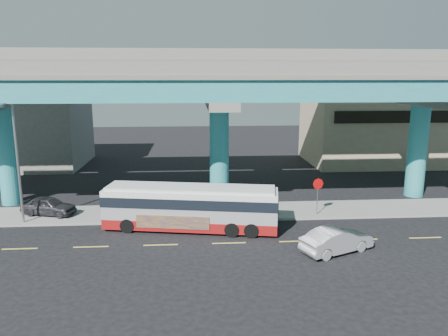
{
  "coord_description": "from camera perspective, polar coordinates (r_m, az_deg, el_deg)",
  "views": [
    {
      "loc": [
        -2.04,
        -24.44,
        9.71
      ],
      "look_at": [
        0.01,
        4.0,
        3.62
      ],
      "focal_mm": 35.0,
      "sensor_mm": 36.0,
      "label": 1
    }
  ],
  "objects": [
    {
      "name": "stop_sign",
      "position": [
        30.85,
        12.17,
        -2.63
      ],
      "size": [
        0.78,
        0.16,
        2.61
      ],
      "rotation": [
        0.0,
        0.0,
        -0.22
      ],
      "color": "gray",
      "rests_on": "sidewalk"
    },
    {
      "name": "ground",
      "position": [
        26.38,
        0.61,
        -9.54
      ],
      "size": [
        120.0,
        120.0,
        0.0
      ],
      "primitive_type": "plane",
      "color": "black",
      "rests_on": "ground"
    },
    {
      "name": "sedan",
      "position": [
        25.4,
        14.5,
        -9.12
      ],
      "size": [
        4.65,
        5.37,
        1.4
      ],
      "primitive_type": "imported",
      "rotation": [
        0.0,
        0.0,
        1.99
      ],
      "color": "#A4A4A9",
      "rests_on": "ground"
    },
    {
      "name": "viaduct",
      "position": [
        33.61,
        -0.65,
        11.08
      ],
      "size": [
        52.0,
        12.4,
        11.7
      ],
      "color": "teal",
      "rests_on": "ground"
    },
    {
      "name": "lane_markings",
      "position": [
        26.1,
        0.67,
        -9.77
      ],
      "size": [
        58.0,
        0.12,
        0.01
      ],
      "color": "#D8C64C",
      "rests_on": "ground"
    },
    {
      "name": "transit_bus",
      "position": [
        27.89,
        -4.36,
        -4.99
      ],
      "size": [
        11.29,
        4.35,
        2.84
      ],
      "rotation": [
        0.0,
        0.0,
        -0.18
      ],
      "color": "maroon",
      "rests_on": "ground"
    },
    {
      "name": "building_beige",
      "position": [
        51.85,
        18.71,
        4.55
      ],
      "size": [
        14.0,
        10.23,
        7.0
      ],
      "color": "tan",
      "rests_on": "ground"
    },
    {
      "name": "street_lamp",
      "position": [
        30.38,
        -25.91,
        2.64
      ],
      "size": [
        0.5,
        2.61,
        8.08
      ],
      "color": "gray",
      "rests_on": "sidewalk"
    },
    {
      "name": "parked_car",
      "position": [
        32.84,
        -21.95,
        -4.6
      ],
      "size": [
        3.52,
        4.58,
        1.29
      ],
      "primitive_type": "imported",
      "rotation": [
        0.0,
        0.0,
        1.29
      ],
      "color": "#2E2E33",
      "rests_on": "sidewalk"
    },
    {
      "name": "building_concrete",
      "position": [
        51.92,
        -24.44,
        5.22
      ],
      "size": [
        12.0,
        10.0,
        9.0
      ],
      "primitive_type": "cube",
      "color": "gray",
      "rests_on": "ground"
    },
    {
      "name": "sidewalk",
      "position": [
        31.52,
        -0.21,
        -5.74
      ],
      "size": [
        70.0,
        4.0,
        0.15
      ],
      "primitive_type": "cube",
      "color": "gray",
      "rests_on": "ground"
    }
  ]
}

